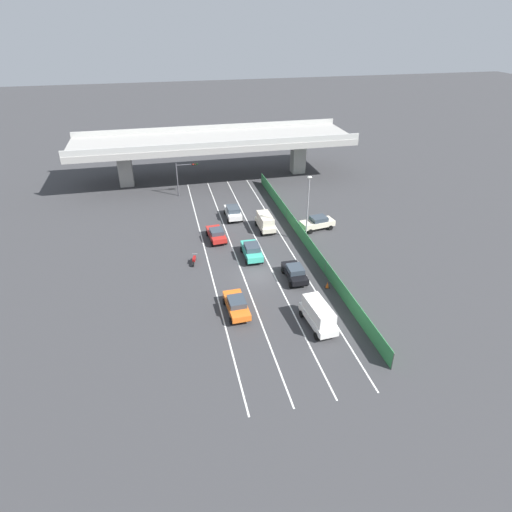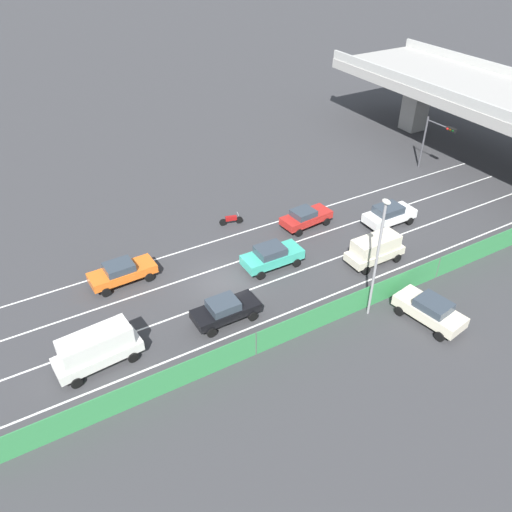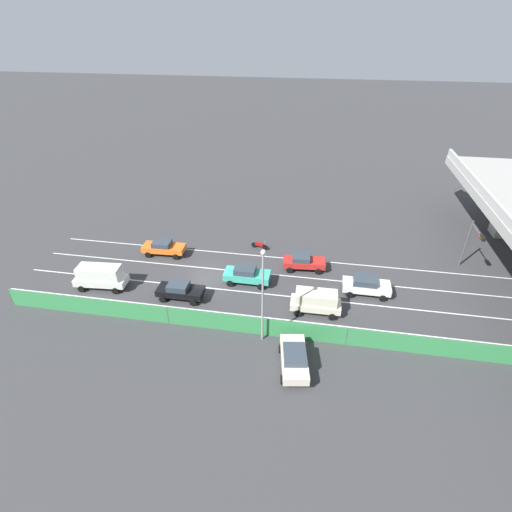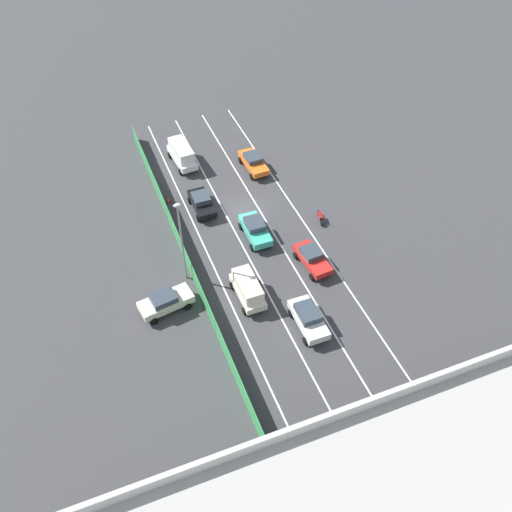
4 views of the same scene
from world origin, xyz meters
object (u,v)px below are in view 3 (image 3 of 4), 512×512
motorcycle (260,245)px  parked_sedan_cream (294,358)px  car_taxi_teal (247,274)px  traffic_light (473,240)px  car_sedan_black (180,290)px  car_van_white (100,276)px  car_taxi_orange (164,247)px  car_sedan_red (303,262)px  car_sedan_white (366,285)px  street_lamp (263,289)px  traffic_cone (144,311)px  car_van_cream (316,301)px

motorcycle → parked_sedan_cream: 17.29m
car_taxi_teal → traffic_light: traffic_light is taller
car_sedan_black → traffic_light: 28.36m
car_van_white → car_taxi_orange: 7.62m
car_sedan_red → parked_sedan_cream: parked_sedan_cream is taller
car_sedan_white → parked_sedan_cream: (10.05, -5.75, -0.02)m
car_taxi_orange → parked_sedan_cream: bearing=48.4°
car_van_white → motorcycle: car_van_white is taller
car_sedan_white → street_lamp: (7.55, -8.48, 3.98)m
car_sedan_red → motorcycle: (-3.25, -5.04, -0.41)m
car_sedan_black → traffic_cone: bearing=-39.7°
car_taxi_teal → car_sedan_black: car_taxi_teal is taller
car_sedan_white → street_lamp: 12.03m
car_sedan_white → car_van_cream: size_ratio=1.00×
car_sedan_white → parked_sedan_cream: 11.57m
car_taxi_teal → car_taxi_orange: (-3.63, -9.83, -0.07)m
car_taxi_orange → car_van_cream: (6.89, 16.55, 0.31)m
car_taxi_teal → parked_sedan_cream: bearing=28.7°
car_sedan_red → motorcycle: 6.01m
car_sedan_black → traffic_light: traffic_light is taller
car_sedan_red → car_van_cream: bearing=12.8°
car_taxi_orange → motorcycle: 10.45m
car_sedan_white → motorcycle: size_ratio=2.26×
motorcycle → traffic_light: size_ratio=0.38×
traffic_light → car_taxi_teal: bearing=-75.2°
car_sedan_white → parked_sedan_cream: size_ratio=0.94×
car_sedan_white → street_lamp: bearing=-48.3°
car_taxi_teal → car_sedan_red: car_taxi_teal is taller
car_taxi_orange → car_sedan_white: bearing=80.6°
car_taxi_teal → car_taxi_orange: bearing=-110.2°
car_sedan_black → street_lamp: bearing=64.0°
car_van_cream → car_sedan_red: car_van_cream is taller
car_sedan_white → traffic_cone: car_sedan_white is taller
car_sedan_white → car_sedan_red: size_ratio=0.99×
parked_sedan_cream → traffic_cone: size_ratio=6.52×
car_taxi_teal → car_taxi_orange: 10.48m
car_sedan_red → parked_sedan_cream: (13.21, 0.20, 0.08)m
car_taxi_teal → car_van_cream: car_van_cream is taller
car_van_white → car_van_cream: car_van_white is taller
car_van_cream → car_sedan_red: bearing=-167.2°
car_taxi_teal → traffic_light: size_ratio=0.87×
car_sedan_black → traffic_light: size_ratio=0.83×
car_sedan_white → street_lamp: size_ratio=0.52×
car_van_cream → car_sedan_red: size_ratio=1.00×
traffic_light → street_lamp: 22.69m
traffic_cone → car_sedan_black: bearing=140.3°
car_sedan_white → car_van_cream: car_van_cream is taller
street_lamp → traffic_light: bearing=125.1°
car_taxi_teal → street_lamp: bearing=20.0°
traffic_light → car_sedan_black: bearing=-71.4°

